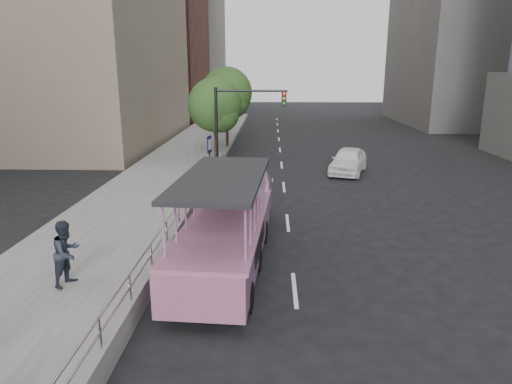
{
  "coord_description": "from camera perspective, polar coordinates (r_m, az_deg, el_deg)",
  "views": [
    {
      "loc": [
        0.28,
        -13.99,
        6.1
      ],
      "look_at": [
        -0.23,
        1.47,
        1.98
      ],
      "focal_mm": 32.0,
      "sensor_mm": 36.0,
      "label": 1
    }
  ],
  "objects": [
    {
      "name": "ground",
      "position": [
        15.26,
        0.69,
        -8.65
      ],
      "size": [
        160.0,
        160.0,
        0.0
      ],
      "primitive_type": "plane",
      "color": "black"
    },
    {
      "name": "sidewalk",
      "position": [
        25.44,
        -11.87,
        1.06
      ],
      "size": [
        5.5,
        80.0,
        0.3
      ],
      "primitive_type": "cube",
      "color": "#A3A39D",
      "rests_on": "ground"
    },
    {
      "name": "kerb_wall",
      "position": [
        17.28,
        -9.59,
        -4.28
      ],
      "size": [
        0.24,
        30.0,
        0.36
      ],
      "primitive_type": "cube",
      "color": "gray",
      "rests_on": "sidewalk"
    },
    {
      "name": "guardrail",
      "position": [
        17.08,
        -9.68,
        -2.18
      ],
      "size": [
        0.07,
        22.0,
        0.71
      ],
      "color": "silver",
      "rests_on": "kerb_wall"
    },
    {
      "name": "duck_boat",
      "position": [
        15.26,
        -3.3,
        -4.03
      ],
      "size": [
        2.86,
        9.48,
        3.1
      ],
      "color": "black",
      "rests_on": "ground"
    },
    {
      "name": "car",
      "position": [
        28.56,
        11.46,
        3.88
      ],
      "size": [
        3.22,
        4.94,
        1.57
      ],
      "primitive_type": "imported",
      "rotation": [
        0.0,
        0.0,
        -0.32
      ],
      "color": "white",
      "rests_on": "ground"
    },
    {
      "name": "pedestrian_mid",
      "position": [
        13.73,
        -22.57,
        -7.04
      ],
      "size": [
        0.95,
        1.08,
        1.87
      ],
      "primitive_type": "imported",
      "rotation": [
        0.0,
        0.0,
        1.27
      ],
      "color": "#292F3D",
      "rests_on": "sidewalk"
    },
    {
      "name": "parking_sign",
      "position": [
        24.6,
        -5.81,
        4.61
      ],
      "size": [
        0.16,
        0.61,
        2.77
      ],
      "color": "black",
      "rests_on": "ground"
    },
    {
      "name": "traffic_signal",
      "position": [
        26.69,
        -2.41,
        9.3
      ],
      "size": [
        4.2,
        0.32,
        5.2
      ],
      "color": "black",
      "rests_on": "ground"
    },
    {
      "name": "street_tree_near",
      "position": [
        30.21,
        -5.0,
        10.52
      ],
      "size": [
        3.52,
        3.52,
        5.72
      ],
      "color": "#3A241A",
      "rests_on": "ground"
    },
    {
      "name": "street_tree_far",
      "position": [
        36.12,
        -3.55,
        12.03
      ],
      "size": [
        3.97,
        3.97,
        6.45
      ],
      "color": "#3A241A",
      "rests_on": "ground"
    },
    {
      "name": "midrise_brick",
      "position": [
        64.99,
        -15.44,
        20.5
      ],
      "size": [
        18.0,
        16.0,
        26.0
      ],
      "primitive_type": "cube",
      "color": "brown",
      "rests_on": "ground"
    },
    {
      "name": "midrise_stone_b",
      "position": [
        79.76,
        -10.36,
        17.48
      ],
      "size": [
        16.0,
        14.0,
        20.0
      ],
      "primitive_type": "cube",
      "color": "slate",
      "rests_on": "ground"
    }
  ]
}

